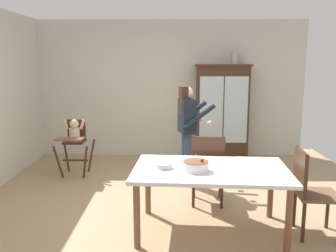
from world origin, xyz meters
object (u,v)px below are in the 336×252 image
Objects in this scene: adult_person at (187,123)px; ceramic_vase at (235,58)px; serving_bowl at (164,166)px; high_chair_with_toddler at (74,137)px; dining_chair_right_end at (309,187)px; dining_chair_far_side at (208,165)px; dining_table at (210,175)px; birthday_cake at (196,166)px; china_cabinet at (222,112)px.

ceramic_vase is at bearing -45.38° from adult_person.
adult_person reaches higher than serving_bowl.
high_chair_with_toddler is 3.76m from dining_chair_right_end.
dining_chair_far_side is 1.30m from dining_chair_right_end.
dining_table is 1.83× the size of dining_chair_far_side.
dining_table is 0.74m from dining_chair_far_side.
ceramic_vase is at bearing 21.36° from high_chair_with_toddler.
ceramic_vase is 3.53m from birthday_cake.
china_cabinet reaches higher than serving_bowl.
ceramic_vase is (0.22, 0.00, 1.03)m from china_cabinet.
birthday_cake is 1.56× the size of serving_bowl.
adult_person is 1.69m from birthday_cake.
dining_chair_far_side is 1.00× the size of dining_chair_right_end.
dining_chair_far_side is at bearing -106.87° from ceramic_vase.
adult_person is 1.63m from dining_table.
china_cabinet is 6.58× the size of birthday_cake.
china_cabinet reaches higher than adult_person.
adult_person is at bearing 41.71° from dining_chair_right_end.
adult_person is (-0.74, -1.51, 0.04)m from china_cabinet.
adult_person is 1.63m from serving_bowl.
adult_person is at bearing -122.24° from ceramic_vase.
ceramic_vase is 0.28× the size of high_chair_with_toddler.
dining_table is (0.19, -1.59, -0.31)m from adult_person.
high_chair_with_toddler is at bearing 131.70° from birthday_cake.
ceramic_vase is at bearing 67.65° from serving_bowl.
dining_table is at bearing 90.86° from dining_chair_right_end.
serving_bowl is at bearing -112.35° from ceramic_vase.
dining_chair_far_side is at bearing -31.12° from high_chair_with_toddler.
high_chair_with_toddler reaches higher than serving_bowl.
ceramic_vase is 3.56m from serving_bowl.
dining_chair_right_end is (0.30, -3.18, -1.41)m from ceramic_vase.
china_cabinet is 1.92× the size of dining_chair_far_side.
china_cabinet is 2.45m from dining_chair_far_side.
adult_person reaches higher than birthday_cake.
ceramic_vase is 3.45m from dining_table.
ceramic_vase is at bearing -102.30° from dining_chair_far_side.
birthday_cake is at bearing -15.33° from serving_bowl.
dining_chair_far_side is at bearing -101.97° from china_cabinet.
serving_bowl is (-1.06, -3.10, -0.16)m from china_cabinet.
china_cabinet is 3.28m from birthday_cake.
birthday_cake is (-0.94, -3.20, -1.17)m from ceramic_vase.
dining_chair_far_side is (-0.50, -2.37, -0.37)m from china_cabinet.
china_cabinet is at bearing 79.95° from dining_table.
birthday_cake is at bearing -152.16° from dining_table.
ceramic_vase is 0.96× the size of birthday_cake.
birthday_cake is (-0.17, -0.09, 0.13)m from dining_table.
serving_bowl reaches higher than dining_table.
china_cabinet is at bearing 71.14° from serving_bowl.
serving_bowl is (-1.28, -3.10, -1.19)m from ceramic_vase.
high_chair_with_toddler is 0.62× the size of adult_person.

